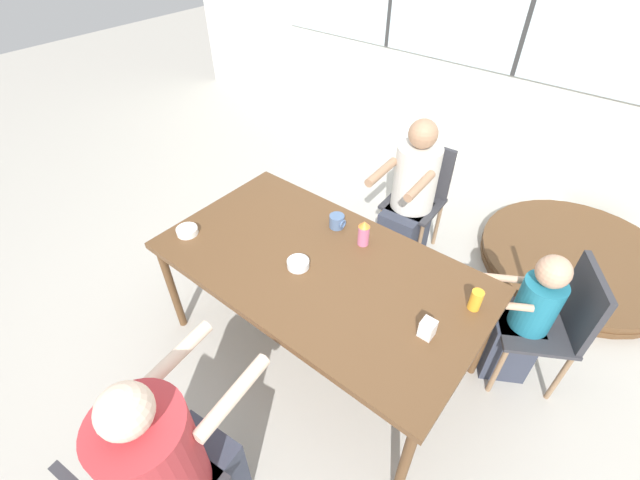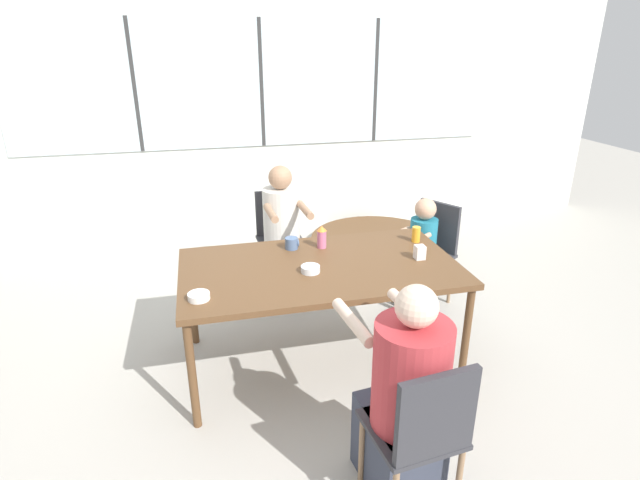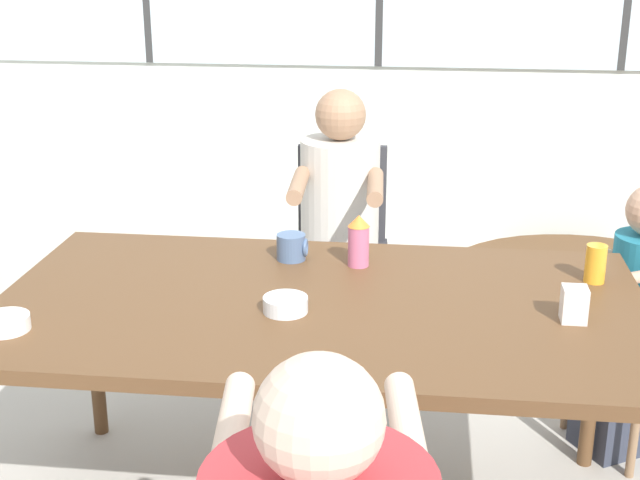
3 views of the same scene
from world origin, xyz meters
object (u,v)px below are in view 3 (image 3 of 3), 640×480
object	(u,v)px
person_toddler	(632,330)
person_man_blue_shirt	(339,245)
folded_table_stack	(590,293)
coffee_mug	(292,247)
juice_glass	(596,264)
chair_for_man_blue_shirt	(341,230)
milk_carton_small	(574,304)
sippy_cup	(359,240)
bowl_white_shallow	(5,323)
bowl_cereal	(285,304)

from	to	relation	value
person_toddler	person_man_blue_shirt	bearing A→B (deg)	31.49
folded_table_stack	person_man_blue_shirt	bearing A→B (deg)	-148.06
coffee_mug	juice_glass	world-z (taller)	juice_glass
chair_for_man_blue_shirt	juice_glass	bearing A→B (deg)	125.35
chair_for_man_blue_shirt	milk_carton_small	distance (m)	1.59
person_man_blue_shirt	sippy_cup	bearing A→B (deg)	96.50
person_toddler	coffee_mug	size ratio (longest dim) A/B	9.86
person_man_blue_shirt	bowl_white_shallow	distance (m)	1.63
juice_glass	bowl_white_shallow	world-z (taller)	juice_glass
juice_glass	sippy_cup	bearing A→B (deg)	175.72
person_toddler	bowl_white_shallow	size ratio (longest dim) A/B	7.59
milk_carton_small	bowl_cereal	world-z (taller)	milk_carton_small
person_toddler	bowl_cereal	xyz separation A→B (m)	(-1.08, -0.68, 0.33)
folded_table_stack	coffee_mug	bearing A→B (deg)	-128.36
juice_glass	folded_table_stack	world-z (taller)	juice_glass
person_man_blue_shirt	folded_table_stack	size ratio (longest dim) A/B	0.79
coffee_mug	bowl_cereal	xyz separation A→B (m)	(0.04, -0.41, -0.02)
person_toddler	coffee_mug	xyz separation A→B (m)	(-1.13, -0.27, 0.35)
bowl_cereal	coffee_mug	bearing A→B (deg)	96.14
sippy_cup	bowl_cereal	distance (m)	0.42
bowl_white_shallow	bowl_cereal	bearing A→B (deg)	16.20
bowl_white_shallow	folded_table_stack	xyz separation A→B (m)	(1.89, 2.17, -0.71)
person_toddler	sippy_cup	size ratio (longest dim) A/B	5.86
chair_for_man_blue_shirt	bowl_white_shallow	xyz separation A→B (m)	(-0.72, -1.61, 0.25)
coffee_mug	sippy_cup	xyz separation A→B (m)	(0.21, -0.03, 0.04)
coffee_mug	person_toddler	bearing A→B (deg)	13.51
person_toddler	bowl_white_shallow	world-z (taller)	person_toddler
chair_for_man_blue_shirt	coffee_mug	size ratio (longest dim) A/B	9.00
chair_for_man_blue_shirt	milk_carton_small	bearing A→B (deg)	115.64
person_toddler	bowl_white_shallow	xyz separation A→B (m)	(-1.78, -0.88, 0.33)
juice_glass	milk_carton_small	bearing A→B (deg)	-109.23
coffee_mug	bowl_white_shallow	xyz separation A→B (m)	(-0.66, -0.61, -0.02)
folded_table_stack	sippy_cup	bearing A→B (deg)	-122.75
juice_glass	bowl_cereal	size ratio (longest dim) A/B	0.93
bowl_cereal	milk_carton_small	bearing A→B (deg)	2.33
bowl_cereal	sippy_cup	bearing A→B (deg)	66.17
milk_carton_small	juice_glass	bearing A→B (deg)	70.77
chair_for_man_blue_shirt	milk_carton_small	world-z (taller)	chair_for_man_blue_shirt
person_man_blue_shirt	juice_glass	size ratio (longest dim) A/B	10.12
sippy_cup	folded_table_stack	world-z (taller)	sippy_cup
milk_carton_small	bowl_white_shallow	bearing A→B (deg)	-170.91
person_man_blue_shirt	person_toddler	world-z (taller)	person_man_blue_shirt
juice_glass	milk_carton_small	distance (m)	0.31
coffee_mug	juice_glass	bearing A→B (deg)	-5.15
person_man_blue_shirt	folded_table_stack	bearing A→B (deg)	-151.03
chair_for_man_blue_shirt	coffee_mug	bearing A→B (deg)	83.62
chair_for_man_blue_shirt	juice_glass	world-z (taller)	chair_for_man_blue_shirt
juice_glass	bowl_white_shallow	size ratio (longest dim) A/B	0.90
person_man_blue_shirt	bowl_white_shallow	bearing A→B (deg)	60.37
coffee_mug	milk_carton_small	xyz separation A→B (m)	(0.81, -0.38, 0.01)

